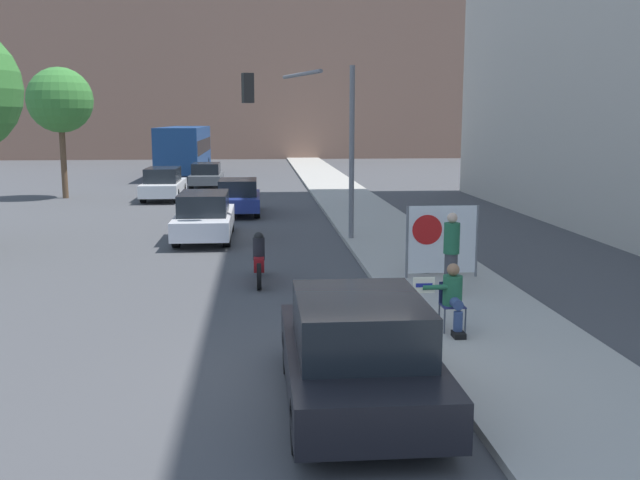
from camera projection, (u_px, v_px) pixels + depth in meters
ground_plane at (339, 387)px, 10.22m from camera, size 160.00×160.00×0.00m
sidewalk_curb at (377, 226)px, 25.20m from camera, size 3.05×90.00×0.13m
building_backdrop_far at (248, 16)px, 70.91m from camera, size 52.00×12.00×27.70m
seated_protester at (453, 296)px, 12.39m from camera, size 0.92×0.77×1.20m
jogger_on_sidewalk at (451, 252)px, 15.21m from camera, size 0.34×0.34×1.72m
pedestrian_behind at (427, 239)px, 17.14m from camera, size 0.34×0.34×1.61m
protest_banner at (441, 239)px, 16.61m from camera, size 1.72×0.06×1.69m
traffic_light_pole at (312, 121)px, 21.22m from camera, size 3.40×3.16×5.26m
parked_car_curbside at (358, 352)px, 9.42m from camera, size 1.89×4.22×1.53m
car_on_road_nearest at (204, 216)px, 22.60m from camera, size 1.72×4.70×1.51m
car_on_road_midblock at (238, 197)px, 28.61m from camera, size 1.72×4.17×1.41m
car_on_road_distant at (163, 184)px, 33.78m from camera, size 1.71×4.68×1.52m
car_on_road_far_lane at (207, 175)px, 39.72m from camera, size 1.71×4.26×1.37m
city_bus_on_road at (185, 148)px, 47.52m from camera, size 2.62×11.92×3.25m
motorcycle_on_road at (259, 260)px, 16.69m from camera, size 0.28×2.10×1.21m
street_tree_midblock at (60, 101)px, 33.72m from camera, size 3.08×3.08×6.21m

